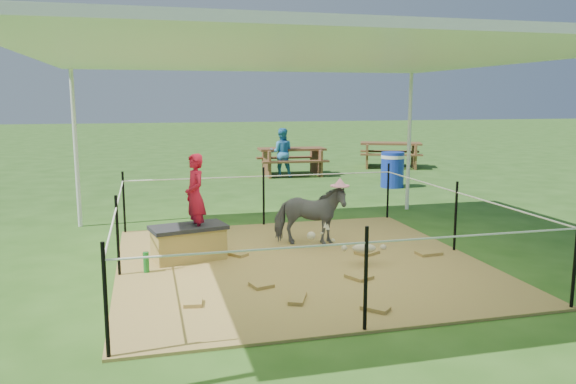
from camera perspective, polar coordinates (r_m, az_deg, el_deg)
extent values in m
plane|color=#2D5919|center=(7.37, 1.16, -7.28)|extent=(90.00, 90.00, 0.00)
cube|color=brown|center=(7.37, 1.16, -7.16)|extent=(4.60, 4.60, 0.03)
cylinder|color=silver|center=(9.90, -20.76, 4.08)|extent=(0.07, 0.07, 2.60)
cylinder|color=silver|center=(10.99, 12.20, 4.95)|extent=(0.07, 0.07, 2.60)
cube|color=white|center=(7.08, 1.24, 13.64)|extent=(6.30, 6.30, 0.08)
cube|color=white|center=(7.09, 1.24, 14.85)|extent=(3.30, 3.30, 0.22)
cylinder|color=black|center=(9.21, -16.33, -1.08)|extent=(0.04, 0.04, 1.00)
cylinder|color=black|center=(9.39, -2.49, -0.51)|extent=(0.04, 0.04, 1.00)
cylinder|color=black|center=(10.09, 10.12, 0.05)|extent=(0.04, 0.04, 1.00)
cylinder|color=black|center=(7.00, -16.91, -4.36)|extent=(0.04, 0.04, 1.00)
cylinder|color=black|center=(8.13, 16.66, -2.46)|extent=(0.04, 0.04, 1.00)
cylinder|color=black|center=(4.85, -18.03, -10.58)|extent=(0.04, 0.04, 1.00)
cylinder|color=black|center=(5.19, 7.90, -8.85)|extent=(0.04, 0.04, 1.00)
cylinder|color=black|center=(6.36, 27.14, -6.38)|extent=(0.04, 0.04, 1.00)
cylinder|color=white|center=(9.34, -2.51, 1.61)|extent=(4.50, 0.02, 0.02)
cylinder|color=white|center=(5.09, 7.99, -5.11)|extent=(4.50, 0.02, 0.02)
cylinder|color=white|center=(8.07, 16.78, -0.03)|extent=(0.02, 4.50, 0.02)
cylinder|color=white|center=(6.93, -17.05, -1.54)|extent=(0.02, 4.50, 0.02)
cube|color=#B38C41|center=(7.53, -10.05, -5.24)|extent=(0.99, 0.65, 0.40)
cube|color=black|center=(7.47, -10.10, -3.56)|extent=(1.06, 0.71, 0.05)
imported|color=red|center=(7.38, -9.44, 0.41)|extent=(0.34, 0.45, 1.09)
cylinder|color=#1B7B26|center=(7.10, -14.21, -6.93)|extent=(0.08, 0.08, 0.25)
imported|color=#4C4C51|center=(8.08, 2.20, -2.38)|extent=(1.12, 0.75, 0.87)
cylinder|color=pink|center=(7.99, 2.22, 1.12)|extent=(0.27, 0.27, 0.13)
cylinder|color=#1732AC|center=(13.81, 10.56, 2.24)|extent=(0.59, 0.59, 0.85)
cube|color=brown|center=(15.77, 0.37, 3.12)|extent=(1.90, 1.42, 0.76)
cube|color=#56351D|center=(17.89, 10.36, 3.74)|extent=(2.23, 1.94, 0.78)
imported|color=#368BCE|center=(15.40, -0.66, 4.03)|extent=(0.75, 0.65, 1.34)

